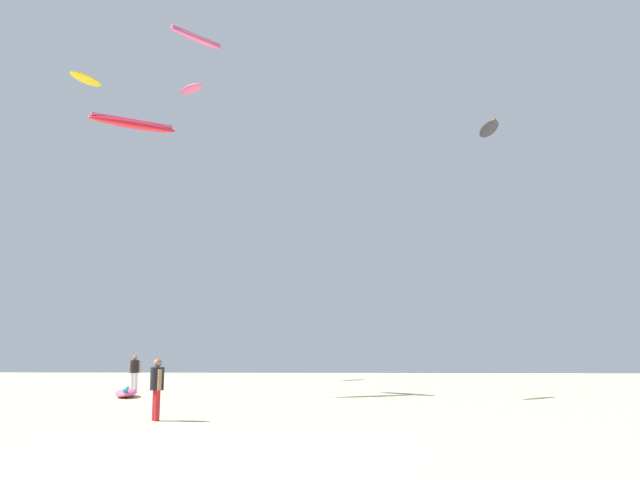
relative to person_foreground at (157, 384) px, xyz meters
name	(u,v)px	position (x,y,z in m)	size (l,w,h in m)	color
ground_plane	(245,448)	(3.36, -5.25, -0.96)	(120.00, 120.00, 0.00)	beige
person_foreground	(157,384)	(0.00, 0.00, 0.00)	(0.37, 0.47, 1.64)	#B21E23
person_midground	(135,370)	(-6.29, 16.47, 0.08)	(0.56, 0.40, 1.78)	silver
kite_grounded_near	(126,393)	(-4.60, 10.59, -0.77)	(1.86, 3.40, 0.41)	#E5598C
kite_aloft_1	(86,79)	(-17.46, 33.49, 23.67)	(2.28, 3.46, 0.68)	yellow
kite_aloft_2	(191,89)	(-8.43, 33.31, 22.47)	(2.65, 2.20, 0.69)	#E5598C
kite_aloft_3	(489,129)	(14.91, 29.80, 17.28)	(1.42, 3.77, 0.63)	#2D2D33
kite_aloft_4	(133,124)	(-5.54, 12.34, 11.91)	(4.25, 3.38, 0.84)	red
kite_aloft_5	(197,38)	(-2.28, 11.46, 15.84)	(2.62, 2.89, 0.71)	#E5598C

